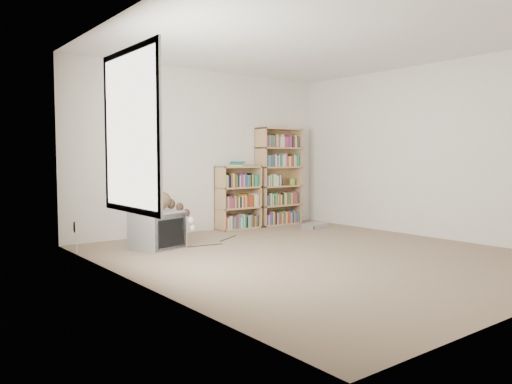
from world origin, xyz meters
TOP-DOWN VIEW (x-y plane):
  - floor at (0.00, 0.00)m, footprint 4.50×5.00m
  - wall_back at (0.00, 2.50)m, footprint 4.50×0.02m
  - wall_left at (-2.25, 0.00)m, footprint 0.02×5.00m
  - wall_right at (2.25, 0.00)m, footprint 0.02×5.00m
  - ceiling at (0.00, 0.00)m, footprint 4.50×5.00m
  - window at (-2.24, 0.20)m, footprint 0.02×1.22m
  - crt_tv at (-1.33, 1.52)m, footprint 0.66×0.62m
  - cat at (-1.30, 1.50)m, footprint 0.77×0.52m
  - bookcase_tall at (1.38, 2.36)m, footprint 0.82×0.30m
  - bookcase_short at (0.52, 2.36)m, footprint 0.74×0.30m
  - book_stack at (0.48, 2.32)m, footprint 0.18×0.24m
  - green_mug at (1.67, 2.34)m, footprint 0.10×0.10m
  - framed_print at (1.46, 2.44)m, footprint 0.14×0.05m
  - dvd_player at (1.53, 1.62)m, footprint 0.42×0.33m
  - wall_outlet at (-2.24, 1.87)m, footprint 0.01×0.08m
  - floor_cables at (-0.18, 1.62)m, footprint 1.20×0.70m

SIDE VIEW (x-z plane):
  - floor at x=0.00m, z-range -0.01..0.01m
  - floor_cables at x=-0.18m, z-range 0.00..0.01m
  - dvd_player at x=1.53m, z-range 0.00..0.09m
  - crt_tv at x=-1.33m, z-range 0.00..0.48m
  - wall_outlet at x=-2.24m, z-range 0.26..0.39m
  - bookcase_short at x=0.52m, z-range -0.04..0.98m
  - cat at x=-1.30m, z-range 0.29..0.87m
  - green_mug at x=1.67m, z-range 0.67..0.79m
  - framed_print at x=1.46m, z-range 0.68..0.86m
  - bookcase_tall at x=1.38m, z-range -0.04..1.61m
  - book_stack at x=0.48m, z-range 1.01..1.09m
  - wall_back at x=0.00m, z-range 0.00..2.50m
  - wall_left at x=-2.25m, z-range 0.00..2.50m
  - wall_right at x=2.25m, z-range 0.00..2.50m
  - window at x=-2.24m, z-range 0.64..2.16m
  - ceiling at x=0.00m, z-range 2.49..2.51m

